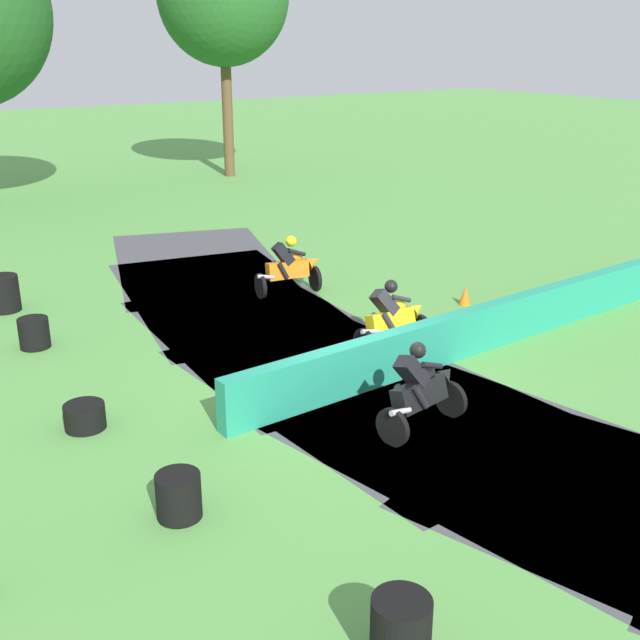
% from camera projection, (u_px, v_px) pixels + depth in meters
% --- Properties ---
extents(ground_plane, '(120.00, 120.00, 0.00)m').
position_uv_depth(ground_plane, '(360.00, 390.00, 13.65)').
color(ground_plane, '#569947').
extents(track_asphalt, '(8.04, 26.05, 0.01)m').
position_uv_depth(track_asphalt, '(394.00, 378.00, 14.09)').
color(track_asphalt, '#47474C').
rests_on(track_asphalt, ground).
extents(safety_barrier, '(15.35, 1.34, 0.90)m').
position_uv_depth(safety_barrier, '(543.00, 309.00, 16.29)').
color(safety_barrier, '#239375').
rests_on(safety_barrier, ground).
extents(motorcycle_lead_orange, '(1.71, 0.87, 1.42)m').
position_uv_depth(motorcycle_lead_orange, '(290.00, 267.00, 18.52)').
color(motorcycle_lead_orange, black).
rests_on(motorcycle_lead_orange, ground).
extents(motorcycle_chase_yellow, '(1.68, 0.84, 1.43)m').
position_uv_depth(motorcycle_chase_yellow, '(393.00, 317.00, 15.26)').
color(motorcycle_chase_yellow, black).
rests_on(motorcycle_chase_yellow, ground).
extents(motorcycle_trailing_black, '(1.67, 1.00, 1.43)m').
position_uv_depth(motorcycle_trailing_black, '(422.00, 389.00, 12.17)').
color(motorcycle_trailing_black, black).
rests_on(motorcycle_trailing_black, ground).
extents(tire_stack_near, '(0.71, 0.71, 0.80)m').
position_uv_depth(tire_stack_near, '(3.00, 293.00, 17.44)').
color(tire_stack_near, black).
rests_on(tire_stack_near, ground).
extents(tire_stack_mid_a, '(0.59, 0.59, 0.60)m').
position_uv_depth(tire_stack_mid_a, '(34.00, 333.00, 15.40)').
color(tire_stack_mid_a, black).
rests_on(tire_stack_mid_a, ground).
extents(tire_stack_mid_b, '(0.64, 0.64, 0.40)m').
position_uv_depth(tire_stack_mid_b, '(85.00, 416.00, 12.25)').
color(tire_stack_mid_b, black).
rests_on(tire_stack_mid_b, ground).
extents(tire_stack_far, '(0.58, 0.58, 0.60)m').
position_uv_depth(tire_stack_far, '(179.00, 496.00, 9.95)').
color(tire_stack_far, black).
rests_on(tire_stack_far, ground).
extents(tire_stack_extra_a, '(0.59, 0.59, 0.80)m').
position_uv_depth(tire_stack_extra_a, '(401.00, 635.00, 7.51)').
color(tire_stack_extra_a, black).
rests_on(tire_stack_extra_a, ground).
extents(traffic_cone, '(0.28, 0.28, 0.44)m').
position_uv_depth(traffic_cone, '(465.00, 295.00, 17.89)').
color(traffic_cone, orange).
rests_on(traffic_cone, ground).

